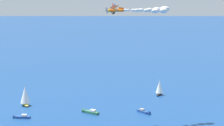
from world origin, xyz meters
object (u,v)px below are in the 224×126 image
at_px(motorboat_mid_cluster, 21,117).
at_px(biplane_wingman, 113,9).
at_px(motorboat_near_centre, 144,112).
at_px(wingwalker_wingman, 113,4).
at_px(sailboat_far_port, 159,88).
at_px(sailboat_trailing, 25,96).
at_px(wingwalker_lead, 114,5).
at_px(biplane_lead, 115,10).
at_px(motorboat_outer_ring_a, 90,112).

bearing_deg(motorboat_mid_cluster, biplane_wingman, -164.70).
bearing_deg(motorboat_near_centre, wingwalker_wingman, 61.18).
height_order(sailboat_far_port, sailboat_trailing, sailboat_trailing).
xyz_separation_m(wingwalker_lead, biplane_wingman, (7.42, -17.05, -2.59)).
relative_size(motorboat_near_centre, biplane_wingman, 1.15).
relative_size(motorboat_near_centre, biplane_lead, 1.15).
bearing_deg(wingwalker_lead, motorboat_mid_cluster, -6.52).
bearing_deg(wingwalker_wingman, wingwalker_lead, 113.87).
distance_m(sailboat_far_port, biplane_lead, 85.89).
xyz_separation_m(motorboat_mid_cluster, biplane_wingman, (-41.78, -11.43, 50.03)).
xyz_separation_m(sailboat_trailing, motorboat_mid_cluster, (-10.20, 18.83, -4.55)).
bearing_deg(motorboat_mid_cluster, sailboat_trailing, -61.54).
xyz_separation_m(motorboat_outer_ring_a, biplane_lead, (-22.87, 25.08, 50.42)).
bearing_deg(motorboat_outer_ring_a, motorboat_mid_cluster, 35.68).
bearing_deg(sailboat_trailing, biplane_wingman, 171.90).
relative_size(sailboat_trailing, biplane_lead, 1.65).
relative_size(sailboat_trailing, wingwalker_wingman, 6.35).
height_order(sailboat_trailing, wingwalker_lead, wingwalker_lead).
bearing_deg(motorboat_mid_cluster, wingwalker_lead, 173.48).
xyz_separation_m(motorboat_outer_ring_a, biplane_wingman, (-15.17, 7.68, 49.94)).
relative_size(biplane_lead, wingwalker_wingman, 3.85).
height_order(motorboat_near_centre, biplane_wingman, biplane_wingman).
distance_m(motorboat_mid_cluster, motorboat_outer_ring_a, 32.76).
relative_size(sailboat_far_port, biplane_lead, 1.40).
height_order(sailboat_far_port, biplane_lead, biplane_lead).
distance_m(motorboat_mid_cluster, biplane_lead, 70.95).
relative_size(motorboat_near_centre, wingwalker_wingman, 4.45).
distance_m(sailboat_far_port, motorboat_outer_ring_a, 51.97).
relative_size(sailboat_far_port, sailboat_trailing, 0.85).
relative_size(sailboat_far_port, wingwalker_lead, 6.29).
relative_size(motorboat_near_centre, sailboat_trailing, 0.70).
bearing_deg(wingwalker_lead, wingwalker_wingman, -66.13).
xyz_separation_m(motorboat_near_centre, motorboat_outer_ring_a, (24.52, 10.19, 0.09)).
height_order(motorboat_outer_ring_a, biplane_lead, biplane_lead).
bearing_deg(wingwalker_lead, motorboat_near_centre, -93.17).
bearing_deg(biplane_lead, motorboat_mid_cluster, -6.89).
bearing_deg(motorboat_near_centre, motorboat_outer_ring_a, 22.56).
height_order(wingwalker_lead, wingwalker_wingman, wingwalker_lead).
distance_m(motorboat_outer_ring_a, biplane_lead, 60.78).
relative_size(biplane_lead, biplane_wingman, 1.00).
distance_m(sailboat_trailing, biplane_lead, 79.30).
relative_size(motorboat_mid_cluster, motorboat_outer_ring_a, 0.88).
bearing_deg(sailboat_far_port, wingwalker_lead, 90.53).
bearing_deg(biplane_wingman, biplane_lead, 113.87).
bearing_deg(sailboat_far_port, wingwalker_wingman, 82.61).
bearing_deg(biplane_lead, wingwalker_wingman, -65.80).
relative_size(motorboat_near_centre, motorboat_mid_cluster, 0.97).
xyz_separation_m(motorboat_near_centre, biplane_lead, (1.66, 35.26, 50.51)).
xyz_separation_m(sailboat_far_port, wingwalker_wingman, (7.04, 54.30, 48.41)).
bearing_deg(sailboat_trailing, biplane_lead, 157.43).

